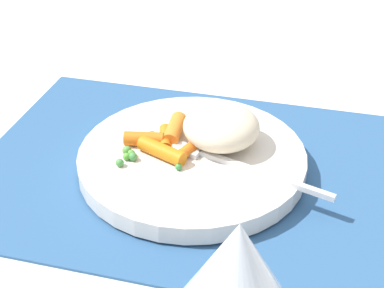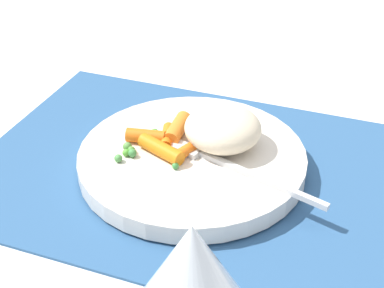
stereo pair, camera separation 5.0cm
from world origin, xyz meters
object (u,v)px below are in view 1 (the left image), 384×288
object	(u,v)px
rice_mound	(221,127)
fork	(226,161)
wine_glass	(236,281)
plate	(192,159)
carrot_portion	(166,140)

from	to	relation	value
rice_mound	fork	world-z (taller)	rice_mound
rice_mound	wine_glass	xyz separation A→B (m)	(-0.06, 0.27, 0.06)
plate	carrot_portion	bearing A→B (deg)	-8.75
rice_mound	wine_glass	bearing A→B (deg)	103.44
plate	wine_glass	bearing A→B (deg)	110.23
plate	wine_glass	world-z (taller)	wine_glass
plate	carrot_portion	xyz separation A→B (m)	(0.03, -0.00, 0.02)
rice_mound	carrot_portion	bearing A→B (deg)	18.37
plate	fork	bearing A→B (deg)	163.01
fork	plate	bearing A→B (deg)	-16.99
rice_mound	fork	size ratio (longest dim) A/B	0.44
plate	wine_glass	size ratio (longest dim) A/B	1.56
fork	wine_glass	bearing A→B (deg)	102.48
plate	wine_glass	distance (m)	0.28
rice_mound	fork	distance (m)	0.04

